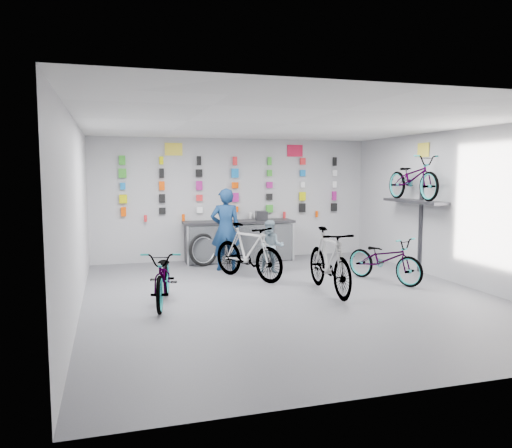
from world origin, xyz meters
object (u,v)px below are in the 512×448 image
object	(u,v)px
bike_right	(385,259)
counter	(239,242)
bike_left	(164,276)
bike_center	(329,261)
clerk	(226,229)
customer	(271,247)
bike_service	(248,252)

from	to	relation	value
bike_right	counter	bearing A→B (deg)	102.71
counter	bike_left	size ratio (longest dim) A/B	1.52
bike_center	clerk	xyz separation A→B (m)	(-1.32, 2.59, 0.32)
counter	customer	world-z (taller)	customer
bike_center	bike_right	bearing A→B (deg)	22.96
customer	bike_left	bearing A→B (deg)	-123.65
customer	bike_service	bearing A→B (deg)	-126.80
bike_center	bike_right	xyz separation A→B (m)	(1.45, 0.53, -0.13)
counter	bike_left	world-z (taller)	counter
bike_right	bike_service	distance (m)	2.73
bike_left	customer	bearing A→B (deg)	48.46
bike_center	bike_right	size ratio (longest dim) A/B	1.12
bike_right	bike_service	xyz separation A→B (m)	(-2.54, 1.00, 0.11)
bike_center	bike_left	bearing A→B (deg)	-178.47
counter	bike_left	distance (m)	4.12
counter	bike_center	world-z (taller)	bike_center
bike_service	customer	world-z (taller)	customer
bike_left	bike_center	size ratio (longest dim) A/B	0.91
bike_right	customer	xyz separation A→B (m)	(-1.90, 1.44, 0.12)
bike_right	clerk	xyz separation A→B (m)	(-2.76, 2.06, 0.45)
customer	bike_right	bearing A→B (deg)	-18.20
clerk	customer	xyz separation A→B (m)	(0.86, -0.62, -0.33)
bike_right	bike_service	bearing A→B (deg)	134.99
counter	clerk	bearing A→B (deg)	-120.07
counter	bike_center	bearing A→B (deg)	-77.91
counter	bike_right	size ratio (longest dim) A/B	1.55
bike_center	customer	world-z (taller)	bike_center
clerk	bike_right	bearing A→B (deg)	151.86
bike_service	customer	distance (m)	0.77
customer	counter	bearing A→B (deg)	119.68
bike_left	customer	xyz separation A→B (m)	(2.48, 1.91, 0.11)
bike_service	bike_right	bearing A→B (deg)	-51.00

